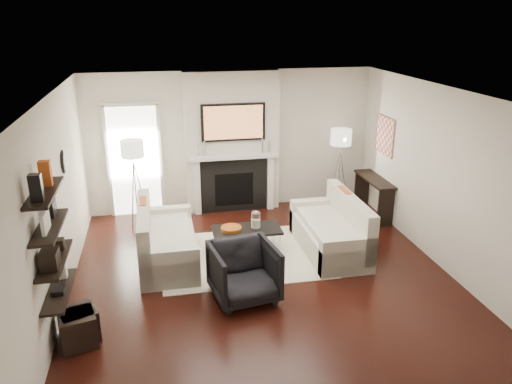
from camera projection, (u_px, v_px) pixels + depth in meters
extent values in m
plane|color=black|center=(264.00, 279.00, 7.34)|extent=(6.00, 6.00, 0.00)
plane|color=white|center=(265.00, 95.00, 6.43)|extent=(6.00, 6.00, 0.00)
plane|color=silver|center=(231.00, 141.00, 9.65)|extent=(5.50, 0.00, 5.50)
plane|color=silver|center=(343.00, 314.00, 4.12)|extent=(5.50, 0.00, 5.50)
plane|color=silver|center=(55.00, 207.00, 6.37)|extent=(0.00, 6.00, 6.00)
plane|color=silver|center=(445.00, 180.00, 7.40)|extent=(0.00, 6.00, 6.00)
cube|color=silver|center=(232.00, 143.00, 9.54)|extent=(1.80, 0.25, 2.70)
cube|color=black|center=(234.00, 186.00, 9.69)|extent=(1.30, 0.02, 1.04)
cube|color=black|center=(234.00, 189.00, 9.71)|extent=(0.75, 0.02, 0.65)
cube|color=white|center=(197.00, 187.00, 9.52)|extent=(0.12, 0.08, 1.10)
cube|color=white|center=(271.00, 183.00, 9.79)|extent=(0.12, 0.08, 1.10)
cube|color=white|center=(234.00, 157.00, 9.44)|extent=(1.70, 0.18, 0.07)
cube|color=black|center=(233.00, 122.00, 9.24)|extent=(1.20, 0.06, 0.70)
cube|color=#BF723F|center=(234.00, 123.00, 9.21)|extent=(1.10, 0.00, 0.62)
cylinder|color=silver|center=(205.00, 149.00, 9.29)|extent=(0.04, 0.04, 0.30)
cylinder|color=silver|center=(198.00, 151.00, 9.27)|extent=(0.04, 0.04, 0.24)
cylinder|color=silver|center=(262.00, 146.00, 9.49)|extent=(0.04, 0.04, 0.30)
cylinder|color=silver|center=(269.00, 147.00, 9.53)|extent=(0.04, 0.04, 0.24)
cube|color=white|center=(135.00, 162.00, 9.39)|extent=(0.90, 0.02, 2.10)
cube|color=white|center=(108.00, 163.00, 9.28)|extent=(0.06, 0.06, 2.16)
cube|color=white|center=(161.00, 161.00, 9.46)|extent=(0.06, 0.06, 2.16)
cube|color=white|center=(130.00, 105.00, 9.00)|extent=(1.02, 0.06, 0.06)
cube|color=beige|center=(243.00, 256.00, 8.04)|extent=(2.60, 2.00, 0.01)
cube|color=beige|center=(168.00, 249.00, 7.80)|extent=(0.85, 1.80, 0.42)
cube|color=beige|center=(145.00, 232.00, 7.63)|extent=(0.18, 1.80, 0.80)
cube|color=beige|center=(170.00, 269.00, 7.02)|extent=(0.85, 0.18, 0.60)
cube|color=beige|center=(166.00, 224.00, 8.51)|extent=(0.85, 0.18, 0.60)
cube|color=beige|center=(170.00, 234.00, 7.72)|extent=(0.63, 1.44, 0.10)
cube|color=#A94814|center=(144.00, 213.00, 7.84)|extent=(0.10, 0.42, 0.42)
cube|color=black|center=(144.00, 229.00, 7.29)|extent=(0.10, 0.40, 0.40)
cube|color=beige|center=(329.00, 239.00, 8.15)|extent=(0.85, 1.80, 0.42)
cube|color=beige|center=(350.00, 219.00, 8.11)|extent=(0.18, 1.80, 0.80)
cube|color=beige|center=(348.00, 256.00, 7.37)|extent=(0.85, 0.18, 0.60)
cube|color=beige|center=(314.00, 215.00, 8.87)|extent=(0.85, 0.18, 0.60)
cube|color=beige|center=(327.00, 225.00, 8.05)|extent=(0.63, 1.44, 0.10)
cube|color=#A94814|center=(344.00, 201.00, 8.31)|extent=(0.10, 0.42, 0.42)
cube|color=black|center=(357.00, 215.00, 7.76)|extent=(0.10, 0.40, 0.40)
cube|color=black|center=(247.00, 230.00, 8.03)|extent=(1.10, 0.55, 0.04)
cylinder|color=silver|center=(218.00, 250.00, 7.80)|extent=(0.02, 0.02, 0.38)
cylinder|color=silver|center=(280.00, 245.00, 7.99)|extent=(0.02, 0.02, 0.38)
cylinder|color=silver|center=(214.00, 239.00, 8.21)|extent=(0.02, 0.02, 0.38)
cylinder|color=silver|center=(273.00, 234.00, 8.39)|extent=(0.02, 0.02, 0.38)
cylinder|color=white|center=(256.00, 220.00, 8.00)|extent=(0.15, 0.15, 0.26)
cylinder|color=white|center=(256.00, 224.00, 8.02)|extent=(0.10, 0.10, 0.16)
cylinder|color=#C36A20|center=(231.00, 229.00, 7.96)|extent=(0.33, 0.33, 0.06)
imported|color=black|center=(244.00, 270.00, 6.72)|extent=(0.95, 0.91, 0.86)
cylinder|color=silver|center=(136.00, 194.00, 9.02)|extent=(0.02, 0.02, 1.20)
cylinder|color=white|center=(132.00, 149.00, 8.73)|extent=(0.40, 0.40, 0.30)
cylinder|color=silver|center=(142.00, 194.00, 9.04)|extent=(0.25, 0.02, 1.23)
cylinder|color=silver|center=(133.00, 193.00, 9.10)|extent=(0.14, 0.22, 1.23)
cylinder|color=silver|center=(133.00, 196.00, 8.92)|extent=(0.14, 0.22, 1.23)
cylinder|color=silver|center=(339.00, 179.00, 9.83)|extent=(0.02, 0.02, 1.20)
cylinder|color=white|center=(341.00, 137.00, 9.54)|extent=(0.40, 0.40, 0.30)
cylinder|color=silver|center=(344.00, 179.00, 9.85)|extent=(0.25, 0.02, 1.23)
cylinder|color=silver|center=(334.00, 178.00, 9.91)|extent=(0.14, 0.22, 1.23)
cylinder|color=silver|center=(338.00, 181.00, 9.73)|extent=(0.14, 0.22, 1.23)
cube|color=black|center=(375.00, 179.00, 9.41)|extent=(0.35, 1.20, 0.04)
cube|color=black|center=(386.00, 208.00, 9.03)|extent=(0.30, 0.04, 0.71)
cube|color=black|center=(362.00, 189.00, 10.04)|extent=(0.30, 0.04, 0.71)
cube|color=#BC745E|center=(385.00, 136.00, 9.22)|extent=(0.03, 0.70, 0.70)
cube|color=black|center=(59.00, 291.00, 5.69)|extent=(0.25, 1.00, 0.03)
cube|color=black|center=(55.00, 260.00, 5.56)|extent=(0.25, 1.00, 0.04)
cube|color=black|center=(50.00, 227.00, 5.42)|extent=(0.25, 1.00, 0.04)
cube|color=black|center=(44.00, 192.00, 5.29)|extent=(0.25, 1.00, 0.04)
cube|color=black|center=(36.00, 188.00, 4.95)|extent=(0.12, 0.10, 0.28)
cube|color=#A94814|center=(45.00, 173.00, 5.39)|extent=(0.12, 0.10, 0.28)
cube|color=white|center=(45.00, 221.00, 5.24)|extent=(0.04, 0.30, 0.22)
cube|color=black|center=(53.00, 208.00, 5.66)|extent=(0.04, 0.22, 0.18)
cube|color=black|center=(50.00, 259.00, 5.33)|extent=(0.18, 0.25, 0.20)
cube|color=black|center=(57.00, 244.00, 5.76)|extent=(0.15, 0.12, 0.12)
cube|color=black|center=(58.00, 290.00, 5.64)|extent=(0.14, 0.20, 0.05)
cube|color=white|center=(62.00, 271.00, 5.93)|extent=(0.10, 0.10, 0.18)
cylinder|color=black|center=(64.00, 162.00, 7.09)|extent=(0.04, 0.34, 0.34)
cylinder|color=white|center=(66.00, 162.00, 7.09)|extent=(0.01, 0.29, 0.29)
cube|color=black|center=(79.00, 325.00, 5.93)|extent=(0.52, 0.52, 0.40)
cube|color=black|center=(78.00, 329.00, 5.84)|extent=(0.49, 0.49, 0.40)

